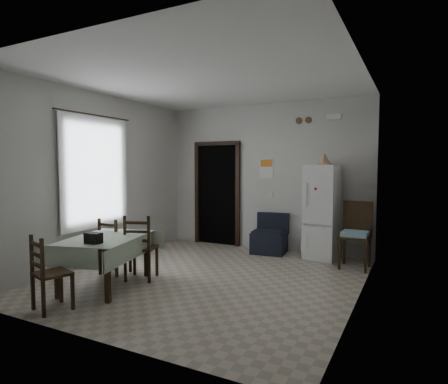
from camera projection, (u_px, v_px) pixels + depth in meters
ground at (209, 278)px, 5.56m from camera, size 4.50×4.50×0.00m
ceiling at (208, 80)px, 5.37m from camera, size 4.20×4.50×0.02m
wall_back at (264, 177)px, 7.46m from camera, size 4.20×0.02×2.90m
wall_front at (88, 188)px, 3.47m from camera, size 4.20×0.02×2.90m
wall_left at (102, 178)px, 6.43m from camera, size 0.02×4.50×2.90m
wall_right at (360, 183)px, 4.50m from camera, size 0.02×4.50×2.90m
doorway at (222, 194)px, 8.15m from camera, size 1.06×0.52×2.22m
window_recess at (91, 173)px, 6.26m from camera, size 0.10×1.20×1.60m
curtain at (96, 173)px, 6.21m from camera, size 0.02×1.45×1.85m
curtain_rod at (95, 115)px, 6.15m from camera, size 0.02×1.60×0.02m
calendar at (266, 168)px, 7.42m from camera, size 0.28×0.02×0.40m
calendar_image at (266, 163)px, 7.40m from camera, size 0.24×0.01×0.14m
light_switch at (271, 195)px, 7.40m from camera, size 0.08×0.02×0.12m
vent_left at (299, 121)px, 7.05m from camera, size 0.12×0.03×0.12m
vent_right at (308, 120)px, 6.97m from camera, size 0.12×0.03×0.12m
emergency_light at (334, 117)px, 6.73m from camera, size 0.25×0.07×0.09m
fridge at (322, 212)px, 6.66m from camera, size 0.59×0.59×1.68m
tan_cone at (324, 159)px, 6.55m from camera, size 0.26×0.26×0.20m
navy_seat at (269, 234)px, 7.14m from camera, size 0.68×0.66×0.75m
corner_chair at (355, 235)px, 6.05m from camera, size 0.48×0.48×1.08m
dining_table at (106, 262)px, 5.14m from camera, size 1.18×1.50×0.69m
black_bag at (93, 238)px, 4.70m from camera, size 0.21×0.14×0.14m
dining_chair_far_left at (115, 246)px, 5.77m from camera, size 0.39×0.39×0.87m
dining_chair_far_right at (141, 247)px, 5.48m from camera, size 0.52×0.52×0.96m
dining_chair_near_head at (52, 272)px, 4.29m from camera, size 0.47×0.47×0.88m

